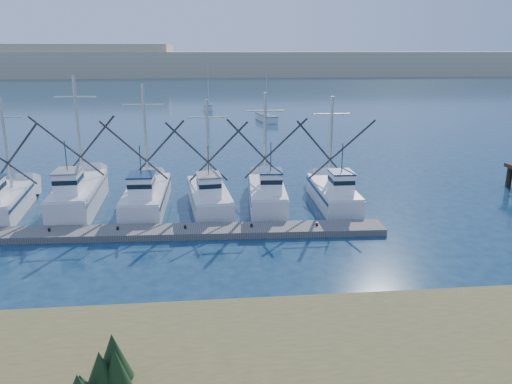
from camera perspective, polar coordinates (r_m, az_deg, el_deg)
ground at (r=25.16m, az=8.43°, el=-9.50°), size 500.00×500.00×0.00m
floating_dock at (r=30.82m, az=-13.66°, el=-4.53°), size 30.18×3.23×0.40m
dune_ridge at (r=232.13m, az=-4.55°, el=14.45°), size 360.00×60.00×10.00m
trawler_fleet at (r=35.51m, az=-13.74°, el=-0.51°), size 29.38×9.05×9.81m
sailboat_near at (r=79.14m, az=1.19°, el=8.48°), size 2.85×6.68×8.10m
sailboat_far at (r=95.29m, az=-5.43°, el=9.68°), size 1.72×5.63×8.10m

